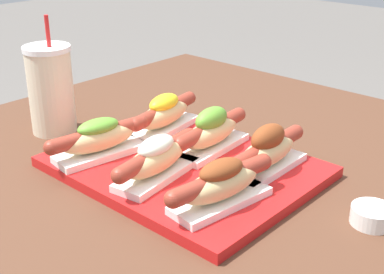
# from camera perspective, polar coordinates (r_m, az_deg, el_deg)

# --- Properties ---
(serving_tray) EXTENTS (0.42, 0.33, 0.02)m
(serving_tray) POSITION_cam_1_polar(r_m,az_deg,el_deg) (0.92, -0.84, -3.18)
(serving_tray) COLOR red
(serving_tray) RESTS_ON patio_table
(hot_dog_0) EXTENTS (0.08, 0.20, 0.07)m
(hot_dog_0) POSITION_cam_1_polar(r_m,az_deg,el_deg) (0.93, -9.89, -0.15)
(hot_dog_0) COLOR white
(hot_dog_0) RESTS_ON serving_tray
(hot_dog_1) EXTENTS (0.08, 0.20, 0.07)m
(hot_dog_1) POSITION_cam_1_polar(r_m,az_deg,el_deg) (0.85, -3.83, -2.31)
(hot_dog_1) COLOR white
(hot_dog_1) RESTS_ON serving_tray
(hot_dog_2) EXTENTS (0.08, 0.20, 0.07)m
(hot_dog_2) POSITION_cam_1_polar(r_m,az_deg,el_deg) (0.77, 3.11, -5.01)
(hot_dog_2) COLOR white
(hot_dog_2) RESTS_ON serving_tray
(hot_dog_3) EXTENTS (0.08, 0.20, 0.07)m
(hot_dog_3) POSITION_cam_1_polar(r_m,az_deg,el_deg) (1.03, -2.98, 2.49)
(hot_dog_3) COLOR white
(hot_dog_3) RESTS_ON serving_tray
(hot_dog_4) EXTENTS (0.07, 0.20, 0.08)m
(hot_dog_4) POSITION_cam_1_polar(r_m,az_deg,el_deg) (0.95, 2.07, 0.61)
(hot_dog_4) COLOR white
(hot_dog_4) RESTS_ON serving_tray
(hot_dog_5) EXTENTS (0.06, 0.20, 0.08)m
(hot_dog_5) POSITION_cam_1_polar(r_m,az_deg,el_deg) (0.88, 8.02, -1.47)
(hot_dog_5) COLOR white
(hot_dog_5) RESTS_ON serving_tray
(sauce_bowl) EXTENTS (0.06, 0.06, 0.03)m
(sauce_bowl) POSITION_cam_1_polar(r_m,az_deg,el_deg) (0.81, 18.70, -7.85)
(sauce_bowl) COLOR white
(sauce_bowl) RESTS_ON patio_table
(drink_cup) EXTENTS (0.09, 0.09, 0.24)m
(drink_cup) POSITION_cam_1_polar(r_m,az_deg,el_deg) (1.09, -14.83, 4.93)
(drink_cup) COLOR beige
(drink_cup) RESTS_ON patio_table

